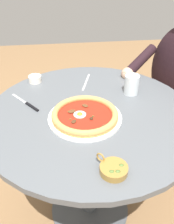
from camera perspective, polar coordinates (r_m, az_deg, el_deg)
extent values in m
cube|color=olive|center=(1.64, 0.64, -21.57)|extent=(6.00, 6.00, 0.02)
cylinder|color=#565B60|center=(1.11, 0.88, -0.37)|extent=(0.94, 0.94, 0.03)
cylinder|color=#4E5257|center=(1.35, 0.75, -12.79)|extent=(0.08, 0.08, 0.68)
cylinder|color=#4E5257|center=(1.63, 0.65, -21.18)|extent=(0.46, 0.46, 0.02)
cylinder|color=white|center=(1.06, -0.48, -1.28)|extent=(0.32, 0.32, 0.01)
cylinder|color=tan|center=(1.05, -0.48, -0.93)|extent=(0.28, 0.28, 0.01)
torus|color=tan|center=(1.05, -0.48, -0.47)|extent=(0.28, 0.28, 0.03)
cylinder|color=#A82314|center=(1.05, -0.48, -0.71)|extent=(0.27, 0.27, 0.00)
cylinder|color=white|center=(1.05, -1.67, -0.61)|extent=(0.05, 0.05, 0.00)
ellipsoid|color=yellow|center=(1.05, -1.67, -0.52)|extent=(0.02, 0.02, 0.02)
ellipsoid|color=#4C2D19|center=(1.01, -3.07, -2.20)|extent=(0.03, 0.03, 0.01)
ellipsoid|color=brown|center=(1.10, -0.44, 1.48)|extent=(0.04, 0.04, 0.01)
ellipsoid|color=brown|center=(1.06, -3.51, 0.17)|extent=(0.04, 0.04, 0.01)
ellipsoid|color=#3D2314|center=(1.02, 1.03, -1.46)|extent=(0.02, 0.02, 0.01)
ellipsoid|color=brown|center=(0.98, 4.00, -3.19)|extent=(0.03, 0.02, 0.01)
ellipsoid|color=#2D6B28|center=(1.04, 1.21, -0.98)|extent=(0.01, 0.01, 0.00)
ellipsoid|color=#2D6B28|center=(1.07, -4.32, 0.14)|extent=(0.01, 0.01, 0.00)
ellipsoid|color=#2D6B28|center=(1.02, -3.87, -1.66)|extent=(0.01, 0.01, 0.00)
cylinder|color=silver|center=(1.24, 10.21, 6.24)|extent=(0.07, 0.07, 0.10)
cylinder|color=silver|center=(1.25, 10.03, 4.67)|extent=(0.06, 0.06, 0.02)
cube|color=silver|center=(1.24, -15.28, 2.97)|extent=(0.08, 0.10, 0.00)
cube|color=black|center=(1.16, -12.54, 1.20)|extent=(0.07, 0.08, 0.01)
cylinder|color=white|center=(1.37, -11.86, 7.47)|extent=(0.07, 0.07, 0.04)
cylinder|color=olive|center=(1.36, -11.90, 7.80)|extent=(0.06, 0.06, 0.01)
cylinder|color=olive|center=(0.83, 6.17, -13.02)|extent=(0.09, 0.09, 0.03)
torus|color=olive|center=(0.84, 3.13, -10.36)|extent=(0.03, 0.03, 0.03)
ellipsoid|color=#516B2D|center=(0.83, 7.89, -12.20)|extent=(0.02, 0.02, 0.02)
ellipsoid|color=#516B2D|center=(0.81, 5.68, -13.63)|extent=(0.02, 0.02, 0.02)
ellipsoid|color=#516B2D|center=(0.82, 7.09, -13.57)|extent=(0.02, 0.02, 0.02)
cube|color=#BCBCC1|center=(1.34, -0.21, 6.91)|extent=(0.06, 0.18, 0.00)
cube|color=#282833|center=(1.83, 17.67, -5.38)|extent=(0.42, 0.44, 0.45)
cylinder|color=black|center=(1.46, 11.93, 11.24)|extent=(0.24, 0.20, 0.15)
sphere|color=tan|center=(1.41, 9.28, 8.68)|extent=(0.07, 0.07, 0.07)
cylinder|color=#8E6B4C|center=(1.83, 10.22, -4.48)|extent=(0.02, 0.02, 0.43)
cylinder|color=#8E6B4C|center=(2.09, 17.47, -0.23)|extent=(0.02, 0.02, 0.43)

